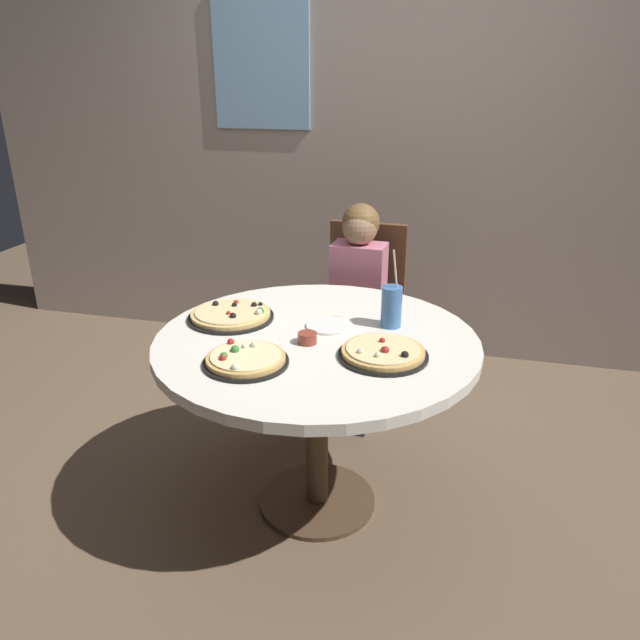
{
  "coord_description": "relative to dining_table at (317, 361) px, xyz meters",
  "views": [
    {
      "loc": [
        0.52,
        -1.98,
        1.66
      ],
      "look_at": [
        0.0,
        0.05,
        0.8
      ],
      "focal_mm": 34.01,
      "sensor_mm": 36.0,
      "label": 1
    }
  ],
  "objects": [
    {
      "name": "soda_cup",
      "position": [
        0.25,
        0.18,
        0.18
      ],
      "size": [
        0.08,
        0.08,
        0.31
      ],
      "color": "#3F72B2",
      "rests_on": "dining_table"
    },
    {
      "name": "diner_child",
      "position": [
        -0.0,
        0.75,
        -0.17
      ],
      "size": [
        0.27,
        0.42,
        1.08
      ],
      "color": "#3F4766",
      "rests_on": "ground_plane"
    },
    {
      "name": "pizza_cheese",
      "position": [
        -0.18,
        -0.27,
        0.12
      ],
      "size": [
        0.29,
        0.29,
        0.05
      ],
      "color": "black",
      "rests_on": "dining_table"
    },
    {
      "name": "chair_wooden",
      "position": [
        0.0,
        0.93,
        -0.12
      ],
      "size": [
        0.42,
        0.42,
        0.95
      ],
      "color": "brown",
      "rests_on": "ground_plane"
    },
    {
      "name": "plate_small",
      "position": [
        0.02,
        0.11,
        0.1
      ],
      "size": [
        0.18,
        0.18,
        0.01
      ],
      "primitive_type": "cylinder",
      "color": "white",
      "rests_on": "dining_table"
    },
    {
      "name": "sauce_bowl",
      "position": [
        -0.02,
        -0.06,
        0.12
      ],
      "size": [
        0.07,
        0.07,
        0.04
      ],
      "primitive_type": "cylinder",
      "color": "brown",
      "rests_on": "dining_table"
    },
    {
      "name": "pizza_veggie",
      "position": [
        0.26,
        -0.1,
        0.11
      ],
      "size": [
        0.31,
        0.31,
        0.05
      ],
      "color": "black",
      "rests_on": "dining_table"
    },
    {
      "name": "ground_plane",
      "position": [
        0.0,
        0.0,
        -0.65
      ],
      "size": [
        8.0,
        8.0,
        0.0
      ],
      "primitive_type": "plane",
      "color": "brown"
    },
    {
      "name": "dining_table",
      "position": [
        0.0,
        0.0,
        0.0
      ],
      "size": [
        1.2,
        1.2,
        0.75
      ],
      "color": "silver",
      "rests_on": "ground_plane"
    },
    {
      "name": "wall_with_window",
      "position": [
        -0.0,
        1.68,
        0.8
      ],
      "size": [
        5.2,
        0.14,
        2.9
      ],
      "color": "#A8998E",
      "rests_on": "ground_plane"
    },
    {
      "name": "pizza_pepperoni",
      "position": [
        -0.38,
        0.09,
        0.12
      ],
      "size": [
        0.34,
        0.34,
        0.05
      ],
      "color": "black",
      "rests_on": "dining_table"
    }
  ]
}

